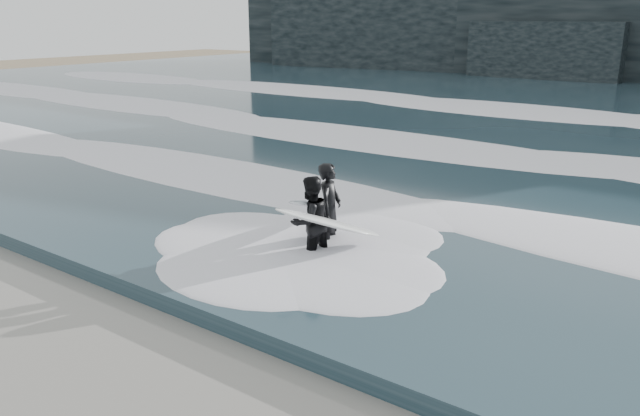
# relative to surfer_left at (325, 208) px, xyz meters

# --- Properties ---
(sea) EXTENTS (90.00, 52.00, 0.30)m
(sea) POSITION_rel_surfer_left_xyz_m (1.26, 22.50, -0.74)
(sea) COLOR #243943
(sea) RESTS_ON ground
(foam_near) EXTENTS (60.00, 3.20, 0.20)m
(foam_near) POSITION_rel_surfer_left_xyz_m (1.26, 2.50, -0.49)
(foam_near) COLOR white
(foam_near) RESTS_ON sea
(foam_mid) EXTENTS (60.00, 4.00, 0.24)m
(foam_mid) POSITION_rel_surfer_left_xyz_m (1.26, 9.50, -0.47)
(foam_mid) COLOR white
(foam_mid) RESTS_ON sea
(foam_far) EXTENTS (60.00, 4.80, 0.30)m
(foam_far) POSITION_rel_surfer_left_xyz_m (1.26, 18.50, -0.44)
(foam_far) COLOR white
(foam_far) RESTS_ON sea
(surfer_left) EXTENTS (1.35, 2.35, 1.77)m
(surfer_left) POSITION_rel_surfer_left_xyz_m (0.00, 0.00, 0.00)
(surfer_left) COLOR black
(surfer_left) RESTS_ON ground
(surfer_right) EXTENTS (1.53, 2.17, 1.66)m
(surfer_right) POSITION_rel_surfer_left_xyz_m (0.21, -0.65, -0.05)
(surfer_right) COLOR black
(surfer_right) RESTS_ON ground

